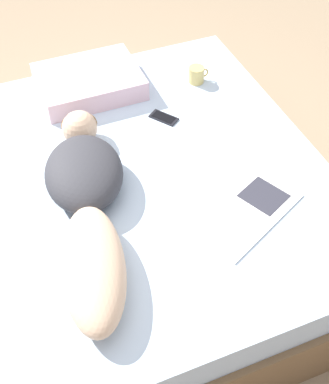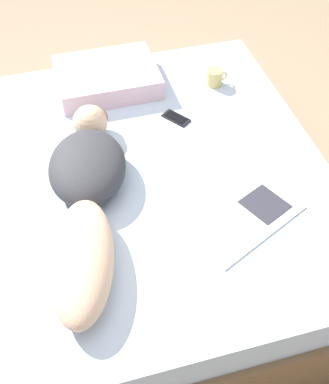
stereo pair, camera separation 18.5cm
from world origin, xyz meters
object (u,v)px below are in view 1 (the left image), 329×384
person (87,201)px  cell_phone (164,118)px  coffee_mug (197,74)px  open_magazine (247,212)px

person → cell_phone: (0.56, 0.49, -0.08)m
coffee_mug → person: bearing=-139.7°
person → coffee_mug: size_ratio=10.61×
person → open_magazine: size_ratio=2.19×
person → open_magazine: bearing=-8.9°
person → coffee_mug: person is taller
person → coffee_mug: 1.13m
open_magazine → coffee_mug: 1.01m
coffee_mug → cell_phone: 0.38m
open_magazine → cell_phone: (-0.10, 0.75, 0.00)m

